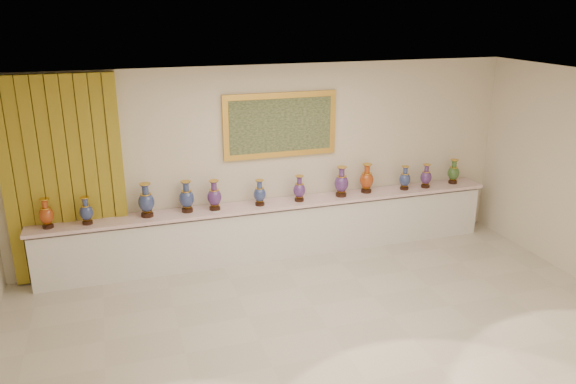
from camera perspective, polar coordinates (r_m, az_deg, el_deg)
The scene contains 16 objects.
ground at distance 7.24m, azimuth 4.08°, elevation -13.59°, with size 8.00×8.00×0.00m, color beige.
room at distance 8.41m, azimuth -18.37°, elevation 2.05°, with size 8.00×8.00×8.00m.
counter at distance 8.95m, azimuth -1.27°, elevation -3.86°, with size 7.28×0.48×0.90m.
vase_0 at distance 8.42m, azimuth -23.34°, elevation -2.14°, with size 0.23×0.23×0.43m.
vase_1 at distance 8.36m, azimuth -19.80°, elevation -1.92°, with size 0.20×0.20×0.40m.
vase_2 at distance 8.39m, azimuth -14.20°, elevation -0.96°, with size 0.29×0.29×0.50m.
vase_3 at distance 8.46m, azimuth -10.26°, elevation -0.61°, with size 0.27×0.27×0.48m.
vase_4 at distance 8.47m, azimuth -7.49°, elevation -0.47°, with size 0.23×0.23×0.46m.
vase_5 at distance 8.61m, azimuth -2.89°, elevation -0.19°, with size 0.25×0.25×0.41m.
vase_6 at distance 8.79m, azimuth 1.16°, elevation 0.24°, with size 0.19×0.19×0.42m.
vase_7 at distance 9.04m, azimuth 5.45°, elevation 0.92°, with size 0.26×0.26×0.49m.
vase_8 at distance 9.28m, azimuth 7.99°, elevation 1.26°, with size 0.24×0.24×0.49m.
vase_9 at distance 9.55m, azimuth 11.78°, elevation 1.30°, with size 0.22×0.22×0.40m.
vase_10 at distance 9.73m, azimuth 13.84°, elevation 1.49°, with size 0.25×0.25×0.41m.
vase_11 at distance 10.08m, azimuth 16.46°, elevation 1.90°, with size 0.26×0.26×0.42m.
label_card at distance 8.45m, azimuth -7.29°, elevation -2.01°, with size 0.10×0.06×0.00m, color white.
Camera 1 is at (-2.36, -5.66, 3.84)m, focal length 35.00 mm.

